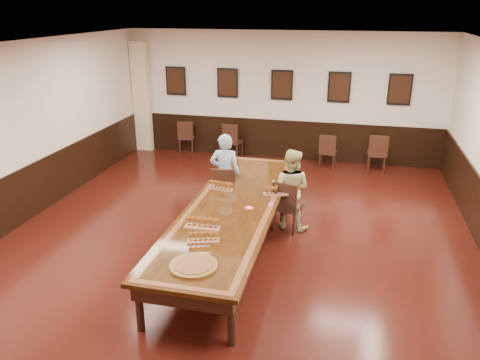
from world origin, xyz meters
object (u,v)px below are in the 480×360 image
(conference_table, at_px, (233,213))
(carved_platter, at_px, (194,266))
(spare_chair_a, at_px, (187,136))
(person_man, at_px, (225,174))
(spare_chair_d, at_px, (377,153))
(spare_chair_b, at_px, (233,140))
(chair_man, at_px, (225,190))
(chair_woman, at_px, (288,205))
(spare_chair_c, at_px, (328,151))
(person_woman, at_px, (290,189))

(conference_table, relative_size, carved_platter, 6.97)
(spare_chair_a, relative_size, conference_table, 0.18)
(spare_chair_a, relative_size, person_man, 0.57)
(spare_chair_a, distance_m, spare_chair_d, 4.96)
(spare_chair_a, bearing_deg, spare_chair_b, 162.37)
(chair_man, height_order, carved_platter, chair_man)
(chair_woman, xyz_separation_m, conference_table, (-0.78, -0.86, 0.14))
(spare_chair_a, xyz_separation_m, spare_chair_c, (3.79, -0.38, -0.02))
(person_man, height_order, conference_table, person_man)
(chair_man, height_order, chair_woman, chair_man)
(person_woman, bearing_deg, chair_woman, 90.00)
(spare_chair_d, distance_m, conference_table, 5.07)
(spare_chair_b, xyz_separation_m, spare_chair_d, (3.60, -0.23, 0.00))
(spare_chair_b, distance_m, spare_chair_c, 2.46)
(chair_woman, relative_size, spare_chair_b, 1.01)
(spare_chair_c, bearing_deg, conference_table, 79.37)
(chair_man, xyz_separation_m, spare_chair_c, (1.73, 3.24, -0.06))
(spare_chair_c, bearing_deg, spare_chair_a, -0.66)
(chair_man, xyz_separation_m, spare_chair_a, (-2.06, 3.63, -0.04))
(person_woman, height_order, conference_table, person_woman)
(chair_man, distance_m, spare_chair_c, 3.68)
(spare_chair_a, bearing_deg, carved_platter, 99.66)
(spare_chair_d, bearing_deg, spare_chair_b, -5.93)
(chair_woman, height_order, spare_chair_b, chair_woman)
(chair_man, distance_m, conference_table, 1.32)
(spare_chair_c, xyz_separation_m, spare_chair_d, (1.15, -0.01, 0.04))
(spare_chair_d, relative_size, person_woman, 0.63)
(person_man, bearing_deg, spare_chair_b, -85.24)
(person_man, bearing_deg, carved_platter, 91.44)
(person_man, xyz_separation_m, carved_platter, (0.49, -3.28, -0.01))
(spare_chair_d, bearing_deg, carved_platter, 67.20)
(person_woman, bearing_deg, carved_platter, 85.75)
(carved_platter, bearing_deg, spare_chair_a, 110.44)
(chair_woman, bearing_deg, spare_chair_b, -51.59)
(chair_woman, xyz_separation_m, spare_chair_b, (-1.98, 3.83, -0.00))
(spare_chair_b, bearing_deg, spare_chair_a, 2.39)
(chair_man, xyz_separation_m, carved_platter, (0.48, -3.18, 0.28))
(spare_chair_d, bearing_deg, spare_chair_a, -6.78)
(spare_chair_a, height_order, carved_platter, spare_chair_a)
(person_man, bearing_deg, spare_chair_a, -66.99)
(chair_man, xyz_separation_m, spare_chair_b, (-0.72, 3.46, -0.02))
(chair_man, bearing_deg, person_woman, 160.97)
(spare_chair_d, bearing_deg, chair_woman, 63.45)
(chair_woman, height_order, spare_chair_c, chair_woman)
(spare_chair_b, bearing_deg, carved_platter, 109.46)
(chair_man, xyz_separation_m, conference_table, (0.48, -1.22, 0.12))
(spare_chair_b, bearing_deg, chair_woman, 126.52)
(person_woman, bearing_deg, spare_chair_d, -103.56)
(carved_platter, bearing_deg, spare_chair_d, 69.40)
(person_woman, relative_size, carved_platter, 2.04)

